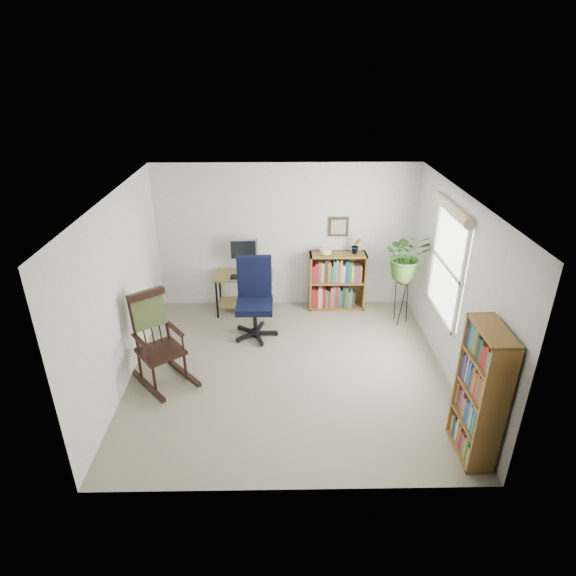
{
  "coord_description": "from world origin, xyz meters",
  "views": [
    {
      "loc": [
        -0.1,
        -5.4,
        3.85
      ],
      "look_at": [
        0.0,
        0.4,
        1.05
      ],
      "focal_mm": 30.0,
      "sensor_mm": 36.0,
      "label": 1
    }
  ],
  "objects_px": {
    "low_bookshelf": "(337,281)",
    "tall_bookshelf": "(480,394)",
    "desk": "(245,293)",
    "rocking_chair": "(159,340)",
    "office_chair": "(254,300)"
  },
  "relations": [
    {
      "from": "office_chair",
      "to": "tall_bookshelf",
      "type": "xyz_separation_m",
      "value": [
        2.41,
        -2.42,
        0.15
      ]
    },
    {
      "from": "low_bookshelf",
      "to": "rocking_chair",
      "type": "bearing_deg",
      "value": -140.92
    },
    {
      "from": "office_chair",
      "to": "rocking_chair",
      "type": "xyz_separation_m",
      "value": [
        -1.15,
        -1.1,
        0.0
      ]
    },
    {
      "from": "desk",
      "to": "rocking_chair",
      "type": "distance_m",
      "value": 2.13
    },
    {
      "from": "low_bookshelf",
      "to": "tall_bookshelf",
      "type": "height_order",
      "value": "tall_bookshelf"
    },
    {
      "from": "rocking_chair",
      "to": "tall_bookshelf",
      "type": "distance_m",
      "value": 3.8
    },
    {
      "from": "tall_bookshelf",
      "to": "rocking_chair",
      "type": "bearing_deg",
      "value": 159.68
    },
    {
      "from": "desk",
      "to": "tall_bookshelf",
      "type": "height_order",
      "value": "tall_bookshelf"
    },
    {
      "from": "office_chair",
      "to": "low_bookshelf",
      "type": "xyz_separation_m",
      "value": [
        1.33,
        0.92,
        -0.13
      ]
    },
    {
      "from": "desk",
      "to": "office_chair",
      "type": "xyz_separation_m",
      "value": [
        0.21,
        -0.8,
        0.28
      ]
    },
    {
      "from": "low_bookshelf",
      "to": "tall_bookshelf",
      "type": "xyz_separation_m",
      "value": [
        1.08,
        -3.33,
        0.27
      ]
    },
    {
      "from": "desk",
      "to": "tall_bookshelf",
      "type": "bearing_deg",
      "value": -50.84
    },
    {
      "from": "office_chair",
      "to": "rocking_chair",
      "type": "bearing_deg",
      "value": -137.13
    },
    {
      "from": "desk",
      "to": "rocking_chair",
      "type": "bearing_deg",
      "value": -116.52
    },
    {
      "from": "office_chair",
      "to": "desk",
      "type": "bearing_deg",
      "value": 103.92
    }
  ]
}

